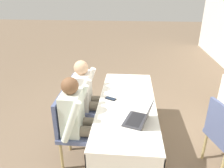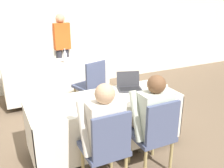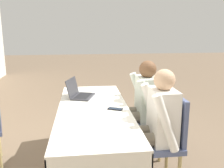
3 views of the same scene
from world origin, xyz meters
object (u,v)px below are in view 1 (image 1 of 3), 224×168
(laptop, at_px, (139,118))
(cell_phone, at_px, (111,99))
(chair_near_left, at_px, (82,104))
(chair_near_right, at_px, (71,127))
(person_white_shirt, at_px, (79,117))
(person_checkered_shirt, at_px, (88,94))

(laptop, height_order, cell_phone, laptop)
(chair_near_left, distance_m, chair_near_right, 0.59)
(chair_near_left, bearing_deg, laptop, -131.90)
(chair_near_right, bearing_deg, chair_near_left, 0.00)
(laptop, height_order, person_white_shirt, person_white_shirt)
(chair_near_left, bearing_deg, cell_phone, -116.64)
(person_white_shirt, bearing_deg, chair_near_left, 9.90)
(chair_near_right, bearing_deg, cell_phone, -50.96)
(chair_near_left, height_order, chair_near_right, same)
(person_checkered_shirt, bearing_deg, laptop, -135.81)
(laptop, height_order, chair_near_right, laptop)
(cell_phone, height_order, chair_near_left, chair_near_left)
(chair_near_right, height_order, person_checkered_shirt, person_checkered_shirt)
(person_white_shirt, bearing_deg, person_checkered_shirt, 0.00)
(chair_near_left, relative_size, chair_near_right, 1.00)
(laptop, height_order, chair_near_left, laptop)
(chair_near_right, bearing_deg, laptop, -99.33)
(laptop, bearing_deg, person_white_shirt, -82.88)
(chair_near_left, bearing_deg, person_white_shirt, -170.10)
(cell_phone, distance_m, person_white_shirt, 0.51)
(laptop, distance_m, person_white_shirt, 0.73)
(laptop, distance_m, chair_near_right, 0.86)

